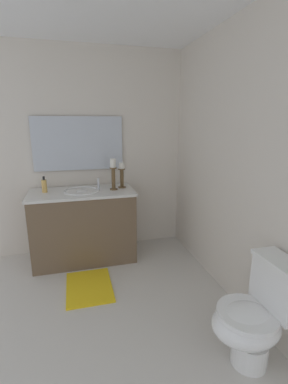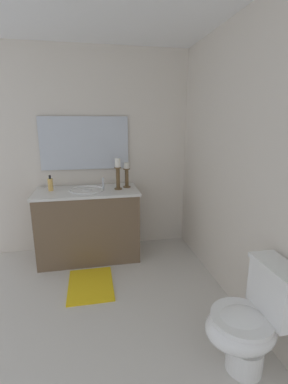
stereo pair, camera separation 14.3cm
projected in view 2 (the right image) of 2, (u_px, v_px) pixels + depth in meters
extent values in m
cube|color=beige|center=(100.00, 326.00, 2.19)|extent=(3.05, 2.46, 0.02)
cube|color=silver|center=(252.00, 171.00, 2.11)|extent=(3.05, 0.04, 2.45)
cube|color=silver|center=(91.00, 153.00, 3.33)|extent=(0.04, 2.46, 2.45)
cube|color=brown|center=(89.00, 225.00, 3.22)|extent=(0.55, 1.14, 0.81)
cube|color=silver|center=(87.00, 191.00, 3.11)|extent=(0.58, 1.17, 0.03)
sphere|color=black|center=(38.00, 223.00, 3.19)|extent=(0.02, 0.02, 0.02)
sphere|color=black|center=(35.00, 229.00, 3.00)|extent=(0.02, 0.02, 0.02)
ellipsoid|color=white|center=(87.00, 194.00, 3.12)|extent=(0.38, 0.30, 0.11)
torus|color=white|center=(87.00, 190.00, 3.11)|extent=(0.40, 0.40, 0.02)
cylinder|color=silver|center=(103.00, 184.00, 3.13)|extent=(0.02, 0.02, 0.14)
cube|color=silver|center=(85.00, 143.00, 3.24)|extent=(0.02, 1.04, 0.63)
cylinder|color=brown|center=(127.00, 187.00, 3.25)|extent=(0.09, 0.09, 0.01)
cylinder|color=brown|center=(127.00, 178.00, 3.22)|extent=(0.04, 0.04, 0.22)
cylinder|color=brown|center=(127.00, 169.00, 3.19)|extent=(0.08, 0.08, 0.01)
cylinder|color=white|center=(127.00, 166.00, 3.18)|extent=(0.06, 0.06, 0.07)
cylinder|color=brown|center=(118.00, 189.00, 3.16)|extent=(0.09, 0.09, 0.01)
cylinder|color=brown|center=(118.00, 179.00, 3.13)|extent=(0.04, 0.04, 0.25)
cylinder|color=brown|center=(118.00, 168.00, 3.09)|extent=(0.08, 0.08, 0.01)
cylinder|color=white|center=(118.00, 163.00, 3.08)|extent=(0.06, 0.06, 0.10)
cylinder|color=#E5B259|center=(50.00, 185.00, 3.07)|extent=(0.06, 0.06, 0.14)
cylinder|color=black|center=(50.00, 177.00, 3.05)|extent=(0.02, 0.02, 0.04)
cylinder|color=white|center=(244.00, 357.00, 1.79)|extent=(0.24, 0.24, 0.18)
ellipsoid|color=white|center=(240.00, 329.00, 1.72)|extent=(0.38, 0.46, 0.24)
cylinder|color=white|center=(242.00, 318.00, 1.70)|extent=(0.39, 0.39, 0.03)
cube|color=white|center=(276.00, 292.00, 1.70)|extent=(0.36, 0.17, 0.32)
cube|color=white|center=(279.00, 267.00, 1.66)|extent=(0.38, 0.19, 0.03)
cube|color=yellow|center=(91.00, 285.00, 2.72)|extent=(0.60, 0.44, 0.02)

